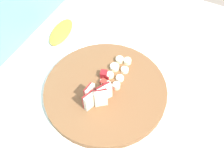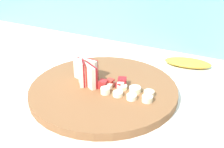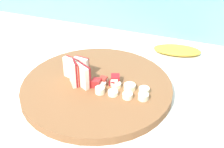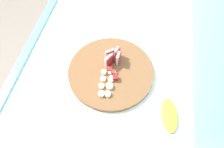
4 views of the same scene
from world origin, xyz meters
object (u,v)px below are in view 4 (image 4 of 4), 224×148
apple_wedge_fan (113,57)px  banana_peel (169,115)px  banana_slice_rows (106,84)px  apple_dice_pile (113,74)px  cutting_board (111,72)px

apple_wedge_fan → banana_peel: 0.33m
apple_wedge_fan → banana_slice_rows: bearing=-2.1°
apple_wedge_fan → banana_slice_rows: 0.12m
apple_wedge_fan → banana_slice_rows: size_ratio=0.65×
banana_slice_rows → apple_dice_pile: bearing=158.6°
apple_dice_pile → banana_peel: 0.28m
cutting_board → banana_slice_rows: bearing=-5.1°
apple_wedge_fan → apple_dice_pile: bearing=10.9°
banana_slice_rows → banana_peel: size_ratio=0.96×
apple_wedge_fan → apple_dice_pile: size_ratio=1.40×
apple_dice_pile → banana_peel: (0.13, 0.25, -0.02)m
apple_dice_pile → banana_slice_rows: size_ratio=0.46×
apple_wedge_fan → apple_dice_pile: apple_wedge_fan is taller
cutting_board → banana_peel: 0.30m
apple_dice_pile → cutting_board: bearing=-152.5°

